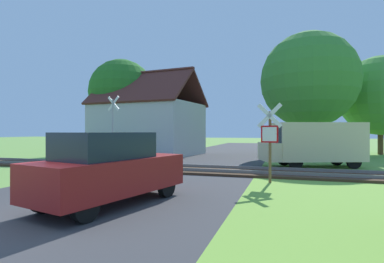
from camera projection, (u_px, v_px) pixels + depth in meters
The scene contains 11 objects.
ground_plane at pixel (29, 222), 5.97m from camera, with size 160.00×160.00×0.00m, color #6B9942.
road_asphalt at pixel (91, 200), 7.88m from camera, with size 7.44×80.00×0.01m, color #38383A.
rail_track at pixel (175, 169), 13.90m from camera, with size 60.00×2.60×0.22m.
stop_sign_near at pixel (270, 137), 10.47m from camera, with size 0.87×0.21×2.80m.
crossing_sign_far at pixel (113, 124), 17.30m from camera, with size 0.86×0.22×3.86m.
house at pixel (149, 127), 23.37m from camera, with size 8.35×7.02×6.55m.
tree_far at pixel (381, 96), 23.27m from camera, with size 6.16×6.16×7.68m.
tree_right at pixel (309, 80), 21.53m from camera, with size 6.85×6.85×8.94m.
tree_left at pixel (122, 92), 24.80m from camera, with size 5.35×5.35×7.76m.
mail_truck at pixel (314, 143), 15.07m from camera, with size 5.24×3.41×2.24m.
parked_car at pixel (110, 168), 7.37m from camera, with size 2.54×4.27×1.78m.
Camera 1 is at (4.89, -4.73, 1.80)m, focal length 28.00 mm.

